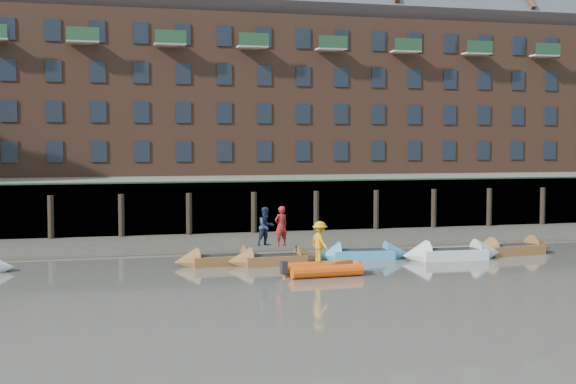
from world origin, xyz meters
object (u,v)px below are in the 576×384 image
object	(u,v)px
rowboat_4	(362,254)
person_rower_a	(281,226)
rib_tender	(326,269)
person_rib_crew	(320,242)
rowboat_5	(452,254)
rowboat_6	(512,249)
person_rower_b	(266,226)
rowboat_2	(221,260)
rowboat_3	(274,260)

from	to	relation	value
rowboat_4	person_rower_a	distance (m)	4.58
rib_tender	person_rib_crew	size ratio (longest dim) A/B	1.97
rowboat_4	person_rib_crew	size ratio (longest dim) A/B	2.66
rowboat_4	rowboat_5	distance (m)	4.31
rowboat_5	person_rower_a	size ratio (longest dim) A/B	2.74
rowboat_6	person_rower_b	world-z (taller)	person_rower_b
rowboat_5	rowboat_6	distance (m)	3.84
rowboat_2	person_rower_b	size ratio (longest dim) A/B	2.52
rowboat_2	person_rower_a	bearing A→B (deg)	-19.21
rowboat_4	rowboat_5	world-z (taller)	rowboat_5
rowboat_3	rib_tender	bearing A→B (deg)	-68.82
rowboat_6	person_rower_b	distance (m)	12.91
rowboat_6	rowboat_3	bearing A→B (deg)	174.32
person_rower_b	person_rib_crew	world-z (taller)	person_rower_b
rowboat_4	rowboat_5	xyz separation A→B (m)	(4.15, -1.15, 0.02)
rib_tender	person_rib_crew	bearing A→B (deg)	-171.73
rowboat_3	person_rib_crew	xyz separation A→B (m)	(1.17, -3.43, 1.21)
rowboat_5	rib_tender	distance (m)	7.81
rowboat_3	person_rower_a	xyz separation A→B (m)	(0.31, -0.04, 1.56)
person_rower_b	rowboat_5	bearing A→B (deg)	-28.68
rowboat_6	person_rib_crew	bearing A→B (deg)	-168.76
rib_tender	rowboat_3	bearing A→B (deg)	109.81
person_rower_a	rowboat_3	bearing A→B (deg)	-27.93
rowboat_4	rib_tender	bearing A→B (deg)	-120.86
rowboat_4	person_rower_a	world-z (taller)	person_rower_a
rowboat_2	rowboat_5	xyz separation A→B (m)	(11.10, -1.07, 0.03)
rowboat_3	rowboat_5	world-z (taller)	rowboat_5
rowboat_4	person_rib_crew	bearing A→B (deg)	-122.89
rowboat_6	rowboat_2	bearing A→B (deg)	171.84
rowboat_5	person_rower_b	distance (m)	9.22
rib_tender	person_rower_b	xyz separation A→B (m)	(-1.81, 3.51, 1.51)
rib_tender	person_rib_crew	distance (m)	1.21
rowboat_4	person_rower_a	xyz separation A→B (m)	(-4.25, -0.69, 1.56)
person_rib_crew	rib_tender	bearing A→B (deg)	-90.67
rowboat_6	person_rower_b	xyz separation A→B (m)	(-12.82, -0.20, 1.52)
rowboat_3	rowboat_4	distance (m)	4.60
rib_tender	rowboat_4	bearing A→B (deg)	48.91
person_rower_b	person_rib_crew	distance (m)	3.89
rowboat_2	person_rower_b	distance (m)	2.59
rib_tender	person_rib_crew	xyz separation A→B (m)	(-0.28, -0.06, 1.18)
rowboat_5	person_rib_crew	size ratio (longest dim) A/B	2.88
rib_tender	rowboat_6	bearing A→B (deg)	15.21
rowboat_4	rib_tender	world-z (taller)	rowboat_4
rib_tender	person_rib_crew	world-z (taller)	person_rib_crew
person_rower_b	person_rib_crew	size ratio (longest dim) A/B	1.03
rowboat_2	rowboat_3	size ratio (longest dim) A/B	1.01
person_rower_a	person_rower_b	world-z (taller)	person_rower_a
rowboat_6	person_rower_a	distance (m)	12.25
rowboat_6	rib_tender	xyz separation A→B (m)	(-11.01, -3.71, 0.01)
rowboat_2	rowboat_5	world-z (taller)	rowboat_5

